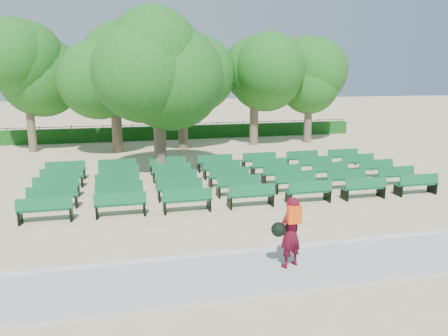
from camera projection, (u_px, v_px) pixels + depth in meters
ground at (223, 189)px, 17.43m from camera, size 120.00×120.00×0.00m
paving at (295, 267)px, 10.40m from camera, size 30.00×2.20×0.06m
curb at (278, 248)px, 11.49m from camera, size 30.00×0.12×0.10m
hedge at (176, 132)px, 30.62m from camera, size 26.00×0.70×0.90m
fence at (176, 138)px, 31.10m from camera, size 26.00×0.10×1.02m
tree_line at (185, 148)px, 26.92m from camera, size 21.80×6.80×7.04m
bench_array at (229, 184)px, 17.89m from camera, size 1.68×0.64×1.04m
tree_among at (158, 68)px, 19.03m from camera, size 4.88×4.88×7.01m
person at (289, 231)px, 10.19m from camera, size 0.86×0.63×1.71m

